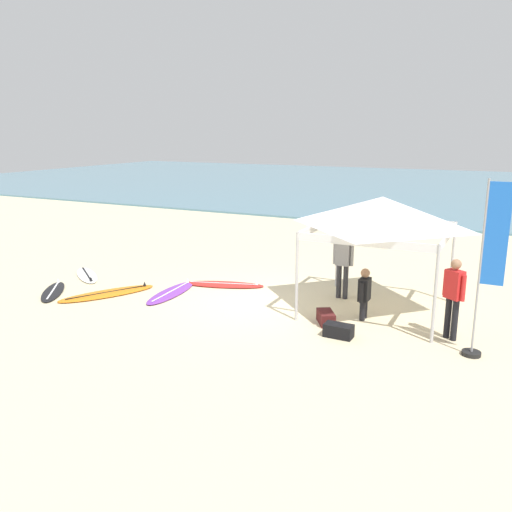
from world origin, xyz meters
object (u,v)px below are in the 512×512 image
banner_flag (486,278)px  surfboard_white (87,275)px  surfboard_purple (171,292)px  canopy_tent (382,212)px  person_grey (343,261)px  surfboard_black (53,291)px  person_black (364,292)px  gear_bag_near_tent (326,318)px  gear_bag_by_pole (339,331)px  surfboard_red (224,284)px  surfboard_orange (108,293)px  person_red (454,293)px

banner_flag → surfboard_white: bearing=174.9°
surfboard_purple → surfboard_white: bearing=174.7°
canopy_tent → banner_flag: (2.39, -1.80, -0.81)m
surfboard_purple → person_grey: person_grey is taller
surfboard_black → person_black: person_black is taller
surfboard_purple → gear_bag_near_tent: size_ratio=3.73×
gear_bag_by_pole → person_black: bearing=82.1°
canopy_tent → surfboard_black: (-8.11, -2.45, -2.35)m
gear_bag_by_pole → surfboard_white: bearing=171.5°
banner_flag → gear_bag_near_tent: bearing=173.0°
canopy_tent → person_grey: (-1.03, 0.52, -1.40)m
surfboard_red → banner_flag: size_ratio=0.69×
surfboard_white → surfboard_purple: same height
surfboard_orange → person_grey: person_grey is taller
person_red → person_black: 1.99m
banner_flag → surfboard_black: bearing=-176.5°
surfboard_black → person_red: bearing=7.7°
surfboard_red → person_black: 4.33m
surfboard_orange → banner_flag: banner_flag is taller
surfboard_black → person_grey: 7.73m
surfboard_white → person_grey: size_ratio=1.08×
gear_bag_by_pole → surfboard_red: bearing=151.4°
gear_bag_near_tent → person_grey: bearing=96.7°
canopy_tent → surfboard_red: 4.92m
surfboard_orange → banner_flag: 9.20m
surfboard_red → person_black: (4.19, -0.89, 0.62)m
canopy_tent → person_red: bearing=-31.6°
surfboard_black → gear_bag_near_tent: gear_bag_near_tent is taller
surfboard_orange → person_black: 6.69m
person_black → gear_bag_near_tent: bearing=-135.5°
canopy_tent → gear_bag_near_tent: (-0.81, -1.41, -2.25)m
canopy_tent → person_red: 2.54m
banner_flag → gear_bag_near_tent: size_ratio=5.67×
surfboard_purple → person_grey: (4.18, 1.65, 0.95)m
surfboard_red → gear_bag_by_pole: size_ratio=3.92×
person_red → gear_bag_by_pole: size_ratio=2.85×
surfboard_purple → person_black: 5.13m
canopy_tent → banner_flag: size_ratio=0.91×
surfboard_white → banner_flag: 11.01m
canopy_tent → person_red: canopy_tent is taller
canopy_tent → person_black: canopy_tent is taller
surfboard_white → surfboard_orange: 2.10m
surfboard_white → surfboard_orange: size_ratio=0.72×
person_black → person_red: bearing=-10.7°
surfboard_orange → gear_bag_by_pole: 6.37m
surfboard_white → banner_flag: size_ratio=0.54×
surfboard_red → person_red: size_ratio=1.37×
gear_bag_by_pole → gear_bag_near_tent: bearing=128.1°
surfboard_orange → person_red: (8.48, 0.83, 0.95)m
person_grey → gear_bag_by_pole: size_ratio=2.85×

